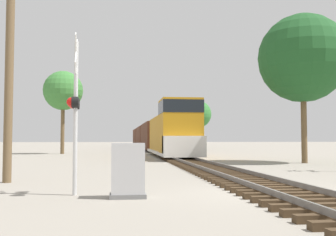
% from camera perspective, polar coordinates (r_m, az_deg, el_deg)
% --- Properties ---
extents(ground_plane, '(400.00, 400.00, 0.00)m').
position_cam_1_polar(ground_plane, '(12.00, 15.58, -10.52)').
color(ground_plane, gray).
extents(rail_track_bed, '(2.60, 160.00, 0.31)m').
position_cam_1_polar(rail_track_bed, '(11.99, 15.57, -9.88)').
color(rail_track_bed, '#42301E').
rests_on(rail_track_bed, ground).
extents(freight_train, '(3.00, 64.04, 4.57)m').
position_cam_1_polar(freight_train, '(57.97, -2.60, -2.72)').
color(freight_train, '#B77A14').
rests_on(freight_train, ground).
extents(crossing_signal_near, '(0.36, 1.01, 4.54)m').
position_cam_1_polar(crossing_signal_near, '(11.49, -13.40, 1.76)').
color(crossing_signal_near, silver).
rests_on(crossing_signal_near, ground).
extents(relay_cabinet, '(0.97, 0.60, 1.47)m').
position_cam_1_polar(relay_cabinet, '(10.71, -5.83, -7.64)').
color(relay_cabinet, slate).
rests_on(relay_cabinet, ground).
extents(utility_pole, '(1.80, 0.31, 9.82)m').
position_cam_1_polar(utility_pole, '(15.87, -21.98, 9.69)').
color(utility_pole, brown).
rests_on(utility_pole, ground).
extents(tree_far_right, '(5.90, 5.90, 9.93)m').
position_cam_1_polar(tree_far_right, '(27.97, 18.97, 8.19)').
color(tree_far_right, brown).
rests_on(tree_far_right, ground).
extents(tree_mid_background, '(4.21, 4.21, 8.89)m').
position_cam_1_polar(tree_mid_background, '(43.72, -14.98, 3.81)').
color(tree_mid_background, brown).
rests_on(tree_mid_background, ground).
extents(tree_deep_background, '(4.59, 4.59, 8.02)m').
position_cam_1_polar(tree_deep_background, '(65.70, 4.32, 0.52)').
color(tree_deep_background, brown).
rests_on(tree_deep_background, ground).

